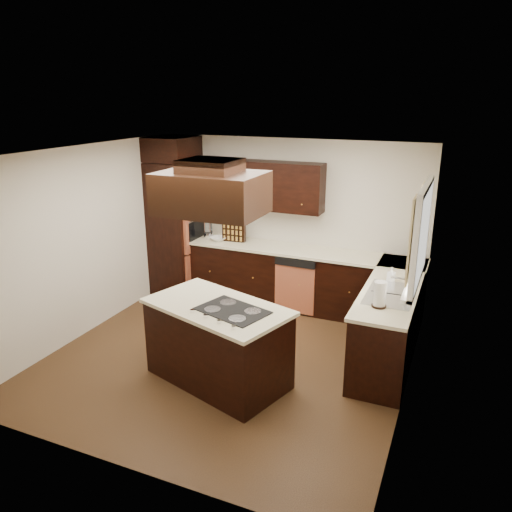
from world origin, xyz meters
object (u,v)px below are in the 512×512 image
at_px(island, 218,345).
at_px(range_hood, 211,193).
at_px(oven_column, 176,228).
at_px(spice_rack, 234,232).

bearing_deg(island, range_hood, -91.35).
xyz_separation_m(oven_column, range_hood, (1.88, -2.25, 1.10)).
bearing_deg(island, oven_column, 147.90).
relative_size(range_hood, spice_rack, 2.92).
bearing_deg(spice_rack, oven_column, 178.42).
xyz_separation_m(island, range_hood, (-0.01, -0.04, 1.72)).
height_order(oven_column, range_hood, range_hood).
bearing_deg(spice_rack, island, -76.32).
bearing_deg(oven_column, island, -49.60).
bearing_deg(range_hood, oven_column, 129.74).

